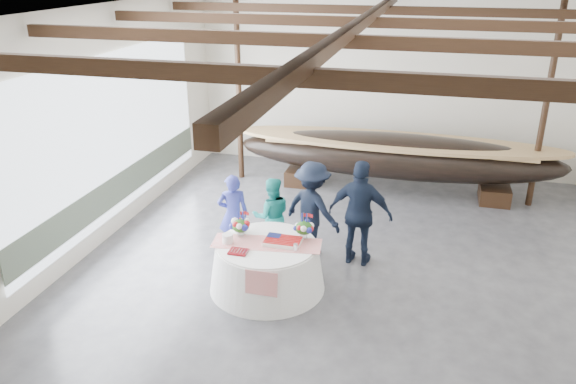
# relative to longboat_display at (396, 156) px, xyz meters

# --- Properties ---
(floor) EXTENTS (10.00, 12.00, 0.01)m
(floor) POSITION_rel_longboat_display_xyz_m (-0.41, -4.36, -0.93)
(floor) COLOR #3D3D42
(floor) RESTS_ON ground
(wall_back) EXTENTS (10.00, 0.02, 4.50)m
(wall_back) POSITION_rel_longboat_display_xyz_m (-0.41, 1.64, 1.32)
(wall_back) COLOR silver
(wall_back) RESTS_ON ground
(wall_left) EXTENTS (0.02, 12.00, 4.50)m
(wall_left) POSITION_rel_longboat_display_xyz_m (-5.41, -4.36, 1.32)
(wall_left) COLOR silver
(wall_left) RESTS_ON ground
(ceiling) EXTENTS (10.00, 12.00, 0.01)m
(ceiling) POSITION_rel_longboat_display_xyz_m (-0.41, -4.36, 3.57)
(ceiling) COLOR white
(ceiling) RESTS_ON wall_back
(pavilion_structure) EXTENTS (9.80, 11.76, 4.50)m
(pavilion_structure) POSITION_rel_longboat_display_xyz_m (-0.41, -3.60, 3.08)
(pavilion_structure) COLOR black
(pavilion_structure) RESTS_ON ground
(open_bay) EXTENTS (0.03, 7.00, 3.20)m
(open_bay) POSITION_rel_longboat_display_xyz_m (-5.36, -3.36, 0.90)
(open_bay) COLOR silver
(open_bay) RESTS_ON ground
(longboat_display) EXTENTS (7.73, 1.55, 1.45)m
(longboat_display) POSITION_rel_longboat_display_xyz_m (0.00, 0.00, 0.00)
(longboat_display) COLOR black
(longboat_display) RESTS_ON ground
(banquet_table) EXTENTS (1.98, 1.98, 0.85)m
(banquet_table) POSITION_rel_longboat_display_xyz_m (-1.74, -4.91, -0.50)
(banquet_table) COLOR white
(banquet_table) RESTS_ON ground
(tabletop_items) EXTENTS (1.88, 1.02, 0.40)m
(tabletop_items) POSITION_rel_longboat_display_xyz_m (-1.75, -4.75, 0.07)
(tabletop_items) COLOR red
(tabletop_items) RESTS_ON banquet_table
(guest_woman_blue) EXTENTS (0.68, 0.58, 1.59)m
(guest_woman_blue) POSITION_rel_longboat_display_xyz_m (-2.72, -3.86, -0.13)
(guest_woman_blue) COLOR navy
(guest_woman_blue) RESTS_ON ground
(guest_woman_teal) EXTENTS (0.90, 0.81, 1.53)m
(guest_woman_teal) POSITION_rel_longboat_display_xyz_m (-2.02, -3.67, -0.16)
(guest_woman_teal) COLOR teal
(guest_woman_teal) RESTS_ON ground
(guest_man_left) EXTENTS (1.36, 1.12, 1.84)m
(guest_man_left) POSITION_rel_longboat_display_xyz_m (-1.27, -3.49, -0.01)
(guest_man_left) COLOR black
(guest_man_left) RESTS_ON ground
(guest_man_right) EXTENTS (1.22, 0.62, 2.00)m
(guest_man_right) POSITION_rel_longboat_display_xyz_m (-0.35, -3.66, 0.08)
(guest_man_right) COLOR #141D31
(guest_man_right) RESTS_ON ground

